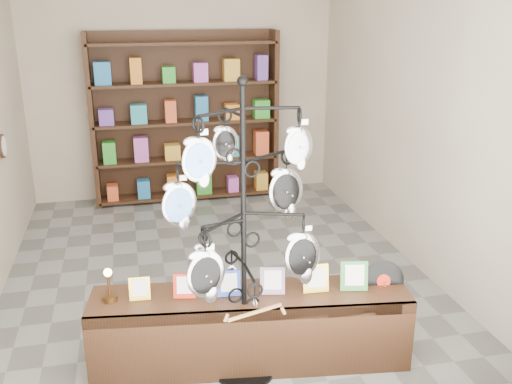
{
  "coord_description": "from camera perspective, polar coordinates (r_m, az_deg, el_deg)",
  "views": [
    {
      "loc": [
        -0.77,
        -5.07,
        2.58
      ],
      "look_at": [
        0.18,
        -1.0,
        1.15
      ],
      "focal_mm": 40.0,
      "sensor_mm": 36.0,
      "label": 1
    }
  ],
  "objects": [
    {
      "name": "front_shelf",
      "position": [
        4.3,
        -0.51,
        -13.42
      ],
      "size": [
        2.34,
        0.78,
        0.81
      ],
      "rotation": [
        0.0,
        0.0,
        -0.14
      ],
      "color": "black",
      "rests_on": "ground"
    },
    {
      "name": "ground",
      "position": [
        5.74,
        -4.03,
        -7.92
      ],
      "size": [
        5.0,
        5.0,
        0.0
      ],
      "primitive_type": "plane",
      "color": "slate",
      "rests_on": "ground"
    },
    {
      "name": "back_shelving",
      "position": [
        7.57,
        -7.02,
        6.86
      ],
      "size": [
        2.42,
        0.36,
        2.2
      ],
      "color": "black",
      "rests_on": "ground"
    },
    {
      "name": "display_tree",
      "position": [
        3.76,
        -1.26,
        -2.19
      ],
      "size": [
        1.1,
        1.06,
        2.14
      ],
      "rotation": [
        0.0,
        0.0,
        0.21
      ],
      "color": "black",
      "rests_on": "ground"
    },
    {
      "name": "room_envelope",
      "position": [
        5.18,
        -4.5,
        10.68
      ],
      "size": [
        5.0,
        5.0,
        5.0
      ],
      "color": "#BDB298",
      "rests_on": "ground"
    }
  ]
}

